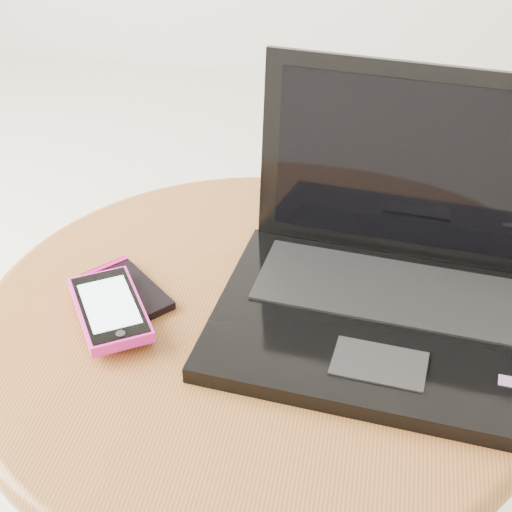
# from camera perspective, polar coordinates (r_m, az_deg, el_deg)

# --- Properties ---
(table) EXTENTS (0.65, 0.65, 0.52)m
(table) POSITION_cam_1_polar(r_m,az_deg,el_deg) (0.96, 0.09, -9.51)
(table) COLOR brown
(table) RESTS_ON ground
(laptop) EXTENTS (0.40, 0.33, 0.25)m
(laptop) POSITION_cam_1_polar(r_m,az_deg,el_deg) (0.88, 10.24, -1.65)
(laptop) COLOR black
(laptop) RESTS_ON table
(phone_black) EXTENTS (0.12, 0.12, 0.01)m
(phone_black) POSITION_cam_1_polar(r_m,az_deg,el_deg) (0.93, -9.32, -2.51)
(phone_black) COLOR black
(phone_black) RESTS_ON table
(phone_pink) EXTENTS (0.13, 0.15, 0.02)m
(phone_pink) POSITION_cam_1_polar(r_m,az_deg,el_deg) (0.89, -10.59, -3.79)
(phone_pink) COLOR #DD2298
(phone_pink) RESTS_ON phone_black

